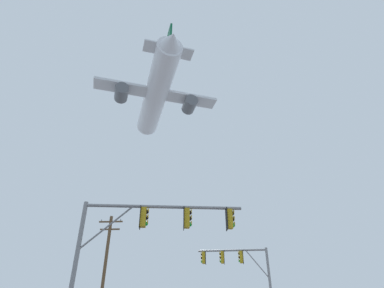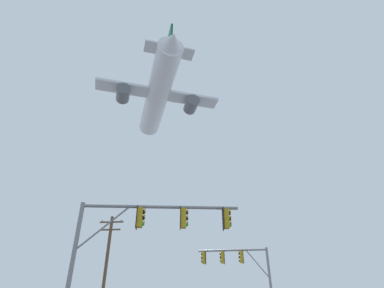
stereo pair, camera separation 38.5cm
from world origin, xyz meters
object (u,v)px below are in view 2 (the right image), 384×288
object	(u,v)px
signal_pole_far	(241,268)
signal_pole_near	(143,232)
airplane	(158,94)
utility_pole	(106,270)

from	to	relation	value
signal_pole_far	signal_pole_near	bearing A→B (deg)	-112.91
signal_pole_far	airplane	bearing A→B (deg)	124.46
signal_pole_far	airplane	distance (m)	36.71
signal_pole_near	signal_pole_far	distance (m)	13.07
signal_pole_near	airplane	size ratio (longest dim) A/B	0.28
signal_pole_near	utility_pole	xyz separation A→B (m)	(-6.36, 13.86, 0.38)
signal_pole_far	airplane	world-z (taller)	airplane
signal_pole_near	utility_pole	distance (m)	15.26
airplane	utility_pole	bearing A→B (deg)	-91.28
signal_pole_near	utility_pole	size ratio (longest dim) A/B	0.75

